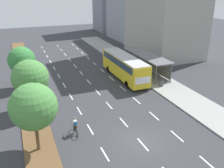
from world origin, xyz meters
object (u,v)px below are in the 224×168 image
at_px(bus, 124,65).
at_px(median_tree_nearest, 33,107).
at_px(median_tree_second, 30,78).
at_px(cyclist, 75,126).
at_px(trash_bin, 161,83).
at_px(median_tree_third, 22,60).
at_px(bus_shelter, 148,62).

height_order(bus, median_tree_nearest, median_tree_nearest).
bearing_deg(bus, median_tree_nearest, -136.47).
bearing_deg(bus, median_tree_second, -157.01).
bearing_deg(cyclist, bus, 48.89).
xyz_separation_m(bus, trash_bin, (3.20, -4.92, -1.49)).
relative_size(cyclist, median_tree_nearest, 0.31).
relative_size(median_tree_nearest, median_tree_second, 1.03).
distance_m(median_tree_second, median_tree_third, 7.34).
xyz_separation_m(bus, median_tree_nearest, (-13.65, -12.97, 1.96)).
distance_m(cyclist, trash_bin, 15.05).
distance_m(bus, median_tree_third, 13.96).
distance_m(bus_shelter, median_tree_nearest, 22.60).
bearing_deg(median_tree_second, median_tree_nearest, -92.70).
height_order(median_tree_nearest, median_tree_second, median_tree_nearest).
xyz_separation_m(bus_shelter, median_tree_second, (-17.58, -6.27, 1.97)).
height_order(median_tree_nearest, median_tree_third, median_tree_nearest).
xyz_separation_m(bus, median_tree_second, (-13.31, -5.64, 1.77)).
relative_size(median_tree_nearest, trash_bin, 6.82).
xyz_separation_m(median_tree_third, trash_bin, (16.95, -6.60, -3.22)).
xyz_separation_m(bus_shelter, cyclist, (-14.51, -12.35, -1.08)).
height_order(cyclist, median_tree_third, median_tree_third).
bearing_deg(bus_shelter, trash_bin, -100.99).
relative_size(bus, median_tree_nearest, 1.95).
distance_m(bus, median_tree_nearest, 18.93).
xyz_separation_m(bus_shelter, bus, (-4.28, -0.63, 0.20)).
distance_m(bus_shelter, median_tree_second, 18.77).
xyz_separation_m(median_tree_second, median_tree_third, (-0.45, 7.32, -0.05)).
distance_m(median_tree_third, trash_bin, 18.48).
bearing_deg(cyclist, median_tree_third, 104.74).
xyz_separation_m(bus, cyclist, (-10.23, -11.72, -1.28)).
distance_m(bus, cyclist, 15.61).
height_order(bus_shelter, median_tree_third, median_tree_third).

